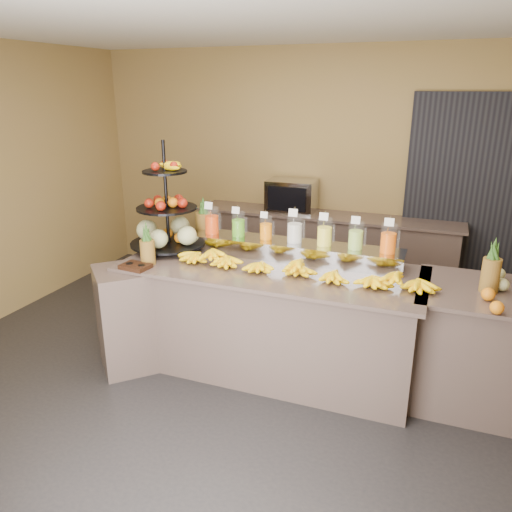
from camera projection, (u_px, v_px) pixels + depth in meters
The scene contains 19 objects.
ground at pixel (258, 384), 4.15m from camera, with size 6.00×6.00×0.00m, color black.
room_envelope at pixel (312, 146), 4.18m from camera, with size 6.04×5.02×2.82m.
buffet_counter at pixel (256, 318), 4.27m from camera, with size 2.75×1.25×0.93m.
right_counter at pixel (486, 348), 3.78m from camera, with size 1.08×0.88×0.93m.
back_ledge at pixel (324, 252), 5.99m from camera, with size 3.10×0.55×0.93m.
pitcher_tray at pixel (294, 250), 4.30m from camera, with size 1.85×0.30×0.15m, color gray.
juice_pitcher_orange_a at pixel (212, 222), 4.50m from camera, with size 0.13×0.13×0.31m.
juice_pitcher_green at pixel (238, 225), 4.42m from camera, with size 0.12×0.12×0.29m.
juice_pitcher_orange_b at pixel (266, 229), 4.33m from camera, with size 0.11×0.11×0.27m.
juice_pitcher_milk at pixel (295, 230), 4.24m from camera, with size 0.13×0.14×0.32m.
juice_pitcher_lemon at pixel (325, 234), 4.15m from camera, with size 0.13×0.13×0.31m.
juice_pitcher_lime at pixel (356, 237), 4.07m from camera, with size 0.12×0.13×0.30m.
juice_pitcher_orange_c at pixel (388, 240), 3.98m from camera, with size 0.13×0.13×0.31m.
banana_heap at pixel (297, 266), 3.94m from camera, with size 2.09×0.19×0.17m.
fruit_stand at pixel (173, 223), 4.50m from camera, with size 0.87×0.87×0.98m.
condiment_caddy at pixel (136, 266), 4.09m from camera, with size 0.23×0.17×0.03m, color black.
pineapple_left_a at pixel (147, 249), 4.15m from camera, with size 0.12×0.12×0.37m.
pineapple_left_b at pixel (204, 225), 4.71m from camera, with size 0.16×0.16×0.45m.
oven_warmer at pixel (292, 196), 5.92m from camera, with size 0.56×0.39×0.38m, color gray.
Camera 1 is at (1.27, -3.35, 2.34)m, focal length 35.00 mm.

